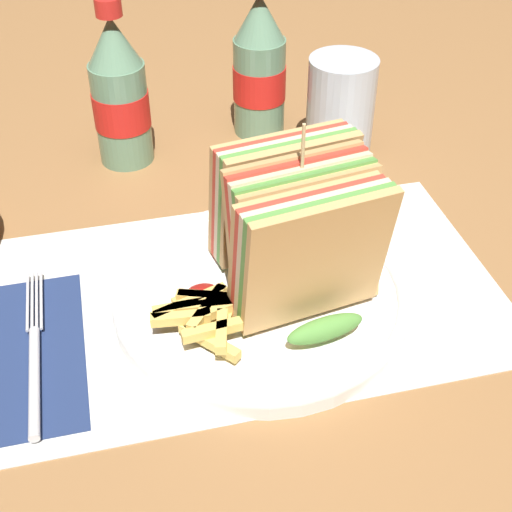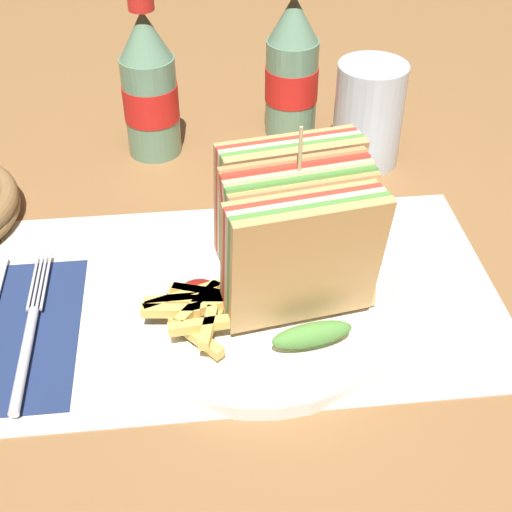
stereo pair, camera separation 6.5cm
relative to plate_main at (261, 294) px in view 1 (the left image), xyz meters
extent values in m
plane|color=olive|center=(0.02, 0.03, -0.01)|extent=(4.00, 4.00, 0.00)
cube|color=silver|center=(-0.01, 0.01, -0.01)|extent=(0.48, 0.28, 0.00)
cylinder|color=white|center=(0.00, 0.00, 0.00)|extent=(0.27, 0.27, 0.01)
torus|color=white|center=(0.00, 0.00, 0.00)|extent=(0.27, 0.27, 0.01)
cube|color=tan|center=(0.03, -0.05, 0.07)|extent=(0.13, 0.05, 0.13)
cube|color=#518E3D|center=(0.03, -0.05, 0.07)|extent=(0.13, 0.05, 0.13)
cube|color=beige|center=(0.03, -0.04, 0.07)|extent=(0.13, 0.05, 0.13)
cube|color=red|center=(0.03, -0.03, 0.07)|extent=(0.13, 0.05, 0.13)
cube|color=tan|center=(0.03, -0.02, 0.07)|extent=(0.13, 0.05, 0.13)
ellipsoid|color=#518E3D|center=(0.04, -0.07, 0.02)|extent=(0.07, 0.03, 0.02)
cube|color=tan|center=(0.04, -0.03, 0.07)|extent=(0.13, 0.05, 0.13)
cube|color=#518E3D|center=(0.03, -0.02, 0.07)|extent=(0.13, 0.05, 0.13)
cube|color=beige|center=(0.03, -0.01, 0.07)|extent=(0.13, 0.05, 0.13)
cube|color=red|center=(0.03, -0.01, 0.07)|extent=(0.13, 0.05, 0.13)
cube|color=tan|center=(0.03, 0.00, 0.07)|extent=(0.13, 0.05, 0.13)
ellipsoid|color=#518E3D|center=(0.04, -0.03, 0.02)|extent=(0.07, 0.03, 0.02)
cube|color=tan|center=(0.03, 0.03, 0.07)|extent=(0.13, 0.05, 0.13)
cube|color=#518E3D|center=(0.03, 0.04, 0.07)|extent=(0.13, 0.05, 0.13)
cube|color=beige|center=(0.03, 0.05, 0.07)|extent=(0.13, 0.05, 0.13)
cube|color=red|center=(0.03, 0.06, 0.07)|extent=(0.13, 0.05, 0.13)
cube|color=tan|center=(0.03, 0.07, 0.07)|extent=(0.13, 0.05, 0.13)
ellipsoid|color=#518E3D|center=(0.04, 0.01, 0.02)|extent=(0.07, 0.03, 0.02)
cylinder|color=tan|center=(0.03, 0.00, 0.09)|extent=(0.00, 0.00, 0.16)
cube|color=#E0B756|center=(-0.02, -0.03, 0.01)|extent=(0.07, 0.01, 0.01)
cube|color=#E0B756|center=(-0.03, -0.02, 0.01)|extent=(0.03, 0.05, 0.01)
cube|color=#E0B756|center=(-0.05, -0.03, 0.01)|extent=(0.05, 0.03, 0.01)
cube|color=#E0B756|center=(-0.06, -0.06, 0.01)|extent=(0.05, 0.05, 0.01)
cube|color=#E0B756|center=(-0.07, -0.03, 0.01)|extent=(0.03, 0.06, 0.01)
cube|color=#E0B756|center=(-0.03, -0.03, 0.02)|extent=(0.06, 0.02, 0.01)
cube|color=#E0B756|center=(-0.06, -0.03, 0.02)|extent=(0.04, 0.05, 0.01)
cube|color=#E0B756|center=(-0.05, -0.02, 0.02)|extent=(0.06, 0.03, 0.01)
cube|color=#E0B756|center=(-0.06, -0.03, 0.02)|extent=(0.08, 0.01, 0.01)
cube|color=#E0B756|center=(-0.07, -0.02, 0.02)|extent=(0.07, 0.03, 0.01)
cube|color=#E0B756|center=(-0.05, -0.06, 0.02)|extent=(0.06, 0.01, 0.01)
cube|color=#E0B756|center=(-0.05, -0.06, 0.02)|extent=(0.02, 0.05, 0.01)
cube|color=#E0B756|center=(-0.08, -0.04, 0.02)|extent=(0.05, 0.01, 0.01)
cube|color=#E0B756|center=(-0.05, -0.02, 0.02)|extent=(0.05, 0.02, 0.01)
cube|color=#E0B756|center=(-0.05, -0.03, 0.02)|extent=(0.06, 0.02, 0.01)
cube|color=#E0B756|center=(-0.03, -0.03, 0.02)|extent=(0.05, 0.01, 0.01)
ellipsoid|color=maroon|center=(-0.05, 0.00, 0.02)|extent=(0.03, 0.03, 0.01)
cube|color=navy|center=(-0.22, -0.02, -0.01)|extent=(0.13, 0.19, 0.00)
cylinder|color=silver|center=(-0.20, -0.06, 0.00)|extent=(0.01, 0.12, 0.01)
cylinder|color=silver|center=(-0.21, 0.04, 0.00)|extent=(0.00, 0.08, 0.00)
cylinder|color=silver|center=(-0.20, 0.04, 0.00)|extent=(0.00, 0.08, 0.00)
cylinder|color=silver|center=(-0.20, 0.04, 0.00)|extent=(0.00, 0.08, 0.00)
cylinder|color=silver|center=(-0.20, 0.04, 0.00)|extent=(0.00, 0.08, 0.00)
cylinder|color=slate|center=(-0.09, 0.29, 0.05)|extent=(0.06, 0.06, 0.12)
cylinder|color=red|center=(-0.09, 0.29, 0.06)|extent=(0.06, 0.06, 0.04)
cone|color=slate|center=(-0.09, 0.29, 0.14)|extent=(0.06, 0.06, 0.05)
cylinder|color=red|center=(-0.09, 0.29, 0.17)|extent=(0.03, 0.03, 0.02)
cylinder|color=slate|center=(0.08, 0.32, 0.05)|extent=(0.06, 0.06, 0.12)
cylinder|color=red|center=(0.08, 0.32, 0.06)|extent=(0.06, 0.06, 0.04)
cone|color=slate|center=(0.08, 0.32, 0.14)|extent=(0.06, 0.06, 0.05)
cylinder|color=silver|center=(0.15, 0.24, 0.05)|extent=(0.08, 0.08, 0.12)
camera|label=1|loc=(-0.12, -0.47, 0.44)|focal=50.00mm
camera|label=2|loc=(-0.05, -0.48, 0.44)|focal=50.00mm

